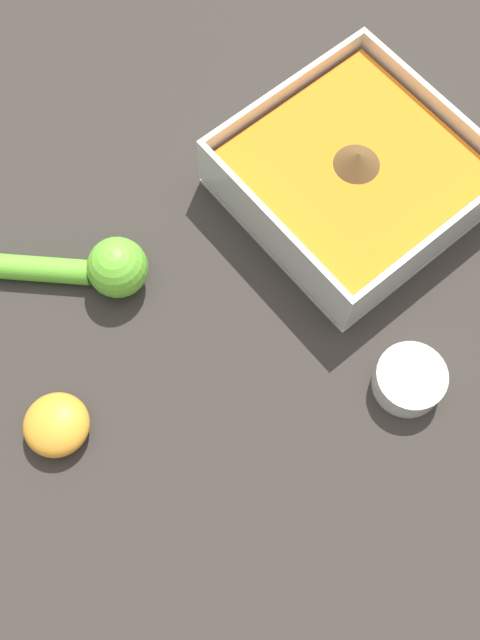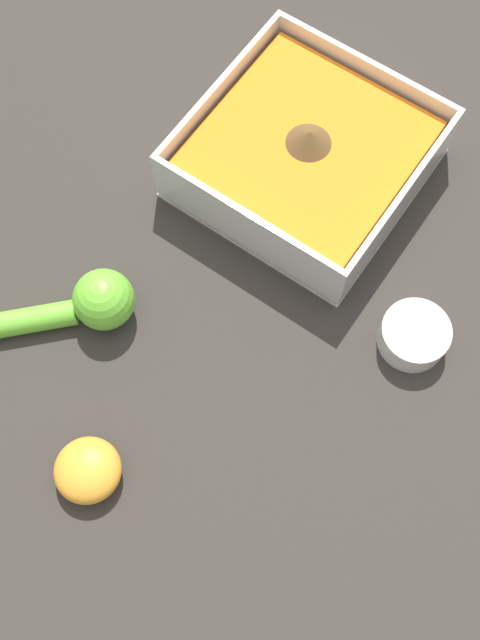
# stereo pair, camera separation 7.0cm
# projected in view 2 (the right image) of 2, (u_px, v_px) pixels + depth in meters

# --- Properties ---
(ground_plane) EXTENTS (4.00, 4.00, 0.00)m
(ground_plane) POSITION_uv_depth(u_px,v_px,m) (311.00, 204.00, 0.79)
(ground_plane) COLOR #332D28
(square_dish) EXTENTS (0.22, 0.22, 0.07)m
(square_dish) POSITION_uv_depth(u_px,v_px,m) (306.00, 158.00, 0.77)
(square_dish) COLOR silver
(square_dish) RESTS_ON ground_plane
(spice_bowl) EXTENTS (0.07, 0.07, 0.03)m
(spice_bowl) POSITION_uv_depth(u_px,v_px,m) (414.00, 336.00, 0.72)
(spice_bowl) COLOR silver
(spice_bowl) RESTS_ON ground_plane
(lemon_squeezer) EXTENTS (0.16, 0.16, 0.06)m
(lemon_squeezer) POSITION_uv_depth(u_px,v_px,m) (74.00, 307.00, 0.72)
(lemon_squeezer) COLOR #6BC633
(lemon_squeezer) RESTS_ON ground_plane
(lemon_half) EXTENTS (0.06, 0.06, 0.03)m
(lemon_half) POSITION_uv_depth(u_px,v_px,m) (88.00, 470.00, 0.67)
(lemon_half) COLOR orange
(lemon_half) RESTS_ON ground_plane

